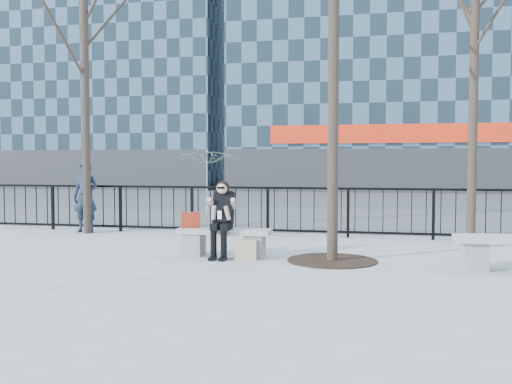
# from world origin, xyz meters

# --- Properties ---
(ground) EXTENTS (120.00, 120.00, 0.00)m
(ground) POSITION_xyz_m (0.00, 0.00, 0.00)
(ground) COLOR gray
(ground) RESTS_ON ground
(street_surface) EXTENTS (60.00, 23.00, 0.01)m
(street_surface) POSITION_xyz_m (0.00, 15.00, 0.00)
(street_surface) COLOR #474747
(street_surface) RESTS_ON ground
(railing) EXTENTS (14.00, 0.06, 1.10)m
(railing) POSITION_xyz_m (0.00, 3.00, 0.55)
(railing) COLOR black
(railing) RESTS_ON ground
(building_left) EXTENTS (16.20, 10.20, 22.60)m
(building_left) POSITION_xyz_m (-15.00, 27.00, 11.30)
(building_left) COLOR #496776
(building_left) RESTS_ON ground
(tree_left) EXTENTS (2.80, 2.80, 6.50)m
(tree_left) POSITION_xyz_m (-4.00, 2.50, 4.86)
(tree_left) COLOR black
(tree_left) RESTS_ON ground
(tree_grate) EXTENTS (1.50, 1.50, 0.02)m
(tree_grate) POSITION_xyz_m (1.90, -0.10, 0.01)
(tree_grate) COLOR black
(tree_grate) RESTS_ON ground
(bench_main) EXTENTS (1.65, 0.46, 0.49)m
(bench_main) POSITION_xyz_m (0.00, 0.00, 0.30)
(bench_main) COLOR slate
(bench_main) RESTS_ON ground
(seated_woman) EXTENTS (0.50, 0.64, 1.34)m
(seated_woman) POSITION_xyz_m (0.00, -0.16, 0.67)
(seated_woman) COLOR black
(seated_woman) RESTS_ON ground
(handbag) EXTENTS (0.37, 0.25, 0.28)m
(handbag) POSITION_xyz_m (-0.63, 0.02, 0.63)
(handbag) COLOR #A02A13
(handbag) RESTS_ON bench_main
(shopping_bag) EXTENTS (0.37, 0.15, 0.35)m
(shopping_bag) POSITION_xyz_m (0.46, -0.30, 0.17)
(shopping_bag) COLOR #C8BD8D
(shopping_bag) RESTS_ON ground
(standing_man) EXTENTS (0.62, 0.41, 1.68)m
(standing_man) POSITION_xyz_m (-4.13, 2.66, 0.84)
(standing_man) COLOR black
(standing_man) RESTS_ON ground
(vendor_umbrella) EXTENTS (2.31, 2.36, 2.09)m
(vendor_umbrella) POSITION_xyz_m (-2.34, 6.56, 1.05)
(vendor_umbrella) COLOR yellow
(vendor_umbrella) RESTS_ON ground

